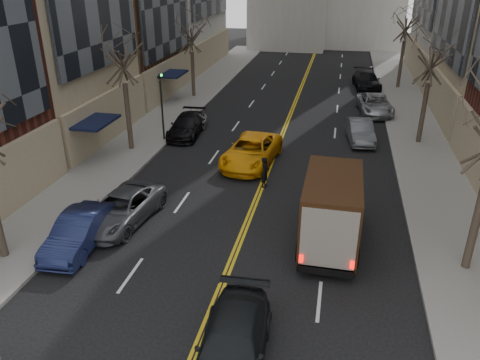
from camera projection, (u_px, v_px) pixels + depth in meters
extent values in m
cube|color=slate|center=(168.00, 116.00, 35.35)|extent=(4.00, 66.00, 0.15)
cube|color=slate|center=(417.00, 133.00, 31.91)|extent=(4.00, 66.00, 0.15)
cube|color=black|center=(93.00, 122.00, 26.58)|extent=(2.00, 3.00, 0.15)
cube|color=black|center=(82.00, 138.00, 27.20)|extent=(0.20, 3.00, 2.50)
cube|color=black|center=(171.00, 74.00, 38.10)|extent=(2.00, 3.00, 0.15)
cube|color=black|center=(162.00, 86.00, 38.72)|extent=(0.20, 3.00, 2.50)
cylinder|color=#382D23|center=(128.00, 117.00, 28.22)|extent=(0.30, 0.30, 4.05)
cylinder|color=#382D23|center=(193.00, 74.00, 39.82)|extent=(0.30, 0.30, 3.69)
cylinder|color=#382D23|center=(476.00, 221.00, 16.90)|extent=(0.30, 0.30, 3.96)
cylinder|color=#382D23|center=(423.00, 113.00, 29.35)|extent=(0.30, 0.30, 3.78)
cylinder|color=#382D23|center=(401.00, 64.00, 42.56)|extent=(0.30, 0.30, 4.14)
cylinder|color=black|center=(162.00, 111.00, 29.78)|extent=(0.12, 0.12, 3.80)
imported|color=black|center=(160.00, 74.00, 28.79)|extent=(0.15, 0.18, 0.90)
sphere|color=#0CE526|center=(161.00, 75.00, 28.69)|extent=(0.14, 0.14, 0.14)
cube|color=black|center=(329.00, 232.00, 19.35)|extent=(2.04, 5.79, 0.27)
cube|color=black|center=(333.00, 190.00, 20.85)|extent=(2.13, 1.55, 1.89)
cube|color=black|center=(331.00, 210.00, 18.36)|extent=(2.20, 4.44, 2.70)
cube|color=black|center=(325.00, 271.00, 16.90)|extent=(2.07, 0.18, 0.27)
cube|color=red|center=(301.00, 259.00, 16.89)|extent=(0.16, 0.06, 0.32)
cube|color=red|center=(352.00, 265.00, 16.53)|extent=(0.16, 0.06, 0.32)
cube|color=gold|center=(304.00, 194.00, 18.39)|extent=(0.04, 0.81, 0.81)
cube|color=gold|center=(362.00, 200.00, 17.96)|extent=(0.04, 0.81, 0.81)
cylinder|color=black|center=(308.00, 209.00, 21.27)|extent=(0.26, 0.87, 0.87)
cylinder|color=black|center=(355.00, 214.00, 20.84)|extent=(0.26, 0.87, 0.87)
cylinder|color=black|center=(300.00, 250.00, 18.24)|extent=(0.26, 0.87, 0.87)
cylinder|color=black|center=(355.00, 257.00, 17.81)|extent=(0.26, 0.87, 0.87)
imported|color=black|center=(232.00, 346.00, 13.32)|extent=(2.17, 4.89, 1.39)
cube|color=black|center=(238.00, 314.00, 13.70)|extent=(0.13, 0.04, 0.09)
cube|color=blue|center=(237.00, 315.00, 13.67)|extent=(0.10, 0.01, 0.06)
imported|color=orange|center=(251.00, 151.00, 26.89)|extent=(3.16, 5.80, 1.54)
imported|color=black|center=(265.00, 172.00, 24.07)|extent=(0.44, 0.63, 1.63)
imported|color=#131A3E|center=(79.00, 232.00, 18.95)|extent=(1.79, 4.43, 1.43)
imported|color=#46474D|center=(122.00, 208.00, 20.81)|extent=(2.91, 5.22, 1.38)
imported|color=black|center=(187.00, 125.00, 31.43)|extent=(2.20, 4.82, 1.37)
imported|color=#A5A9AD|center=(188.00, 124.00, 31.63)|extent=(1.99, 4.12, 1.35)
imported|color=#515459|center=(360.00, 131.00, 30.35)|extent=(1.95, 4.33, 1.38)
imported|color=#9EA0A6|center=(375.00, 104.00, 36.01)|extent=(2.91, 5.35, 1.42)
imported|color=black|center=(367.00, 80.00, 43.13)|extent=(2.79, 5.51, 1.53)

